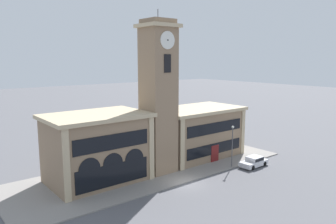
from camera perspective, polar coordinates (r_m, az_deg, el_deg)
The scene contains 7 objects.
ground_plane at distance 40.27m, azimuth 3.13°, elevation -12.33°, with size 300.00×300.00×0.00m, color #56565B.
sidewalk_kerb at distance 45.02m, azimuth -2.54°, elevation -9.86°, with size 38.65×13.13×0.15m.
clock_tower at distance 41.91m, azimuth -1.69°, elevation 2.52°, with size 4.39×4.39×20.85m.
town_hall_left_wing at distance 40.53m, azimuth -12.22°, elevation -6.12°, with size 12.05×8.26×8.35m.
town_hall_right_wing at distance 49.99m, azimuth 5.02°, elevation -3.52°, with size 13.88×8.26×7.52m.
parked_car_near at distance 47.45m, azimuth 14.75°, elevation -8.31°, with size 4.30×1.90×1.41m.
street_lamp at distance 45.46m, azimuth 11.15°, elevation -4.80°, with size 0.36×0.36×5.72m.
Camera 1 is at (-25.11, -27.79, 14.79)m, focal length 35.00 mm.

